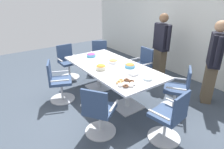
{
  "coord_description": "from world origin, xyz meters",
  "views": [
    {
      "loc": [
        3.22,
        -2.32,
        2.28
      ],
      "look_at": [
        0.0,
        0.0,
        0.55
      ],
      "focal_mm": 31.11,
      "sensor_mm": 36.0,
      "label": 1
    }
  ],
  "objects": [
    {
      "name": "snack_bowl_cookies",
      "position": [
        -0.15,
        0.14,
        0.79
      ],
      "size": [
        0.22,
        0.22,
        0.09
      ],
      "color": "white",
      "rests_on": "conference_table"
    },
    {
      "name": "office_chair_1",
      "position": [
        -0.19,
        1.1,
        0.41
      ],
      "size": [
        0.56,
        0.56,
        0.91
      ],
      "rotation": [
        0.0,
        0.0,
        -3.18
      ],
      "color": "silver",
      "rests_on": "ground"
    },
    {
      "name": "snack_bowl_chips_orange",
      "position": [
        0.03,
        -0.3,
        0.81
      ],
      "size": [
        0.22,
        0.22,
        0.12
      ],
      "color": "beige",
      "rests_on": "conference_table"
    },
    {
      "name": "snack_bowl_pretzels",
      "position": [
        0.29,
        0.27,
        0.79
      ],
      "size": [
        0.22,
        0.22,
        0.09
      ],
      "color": "#4C9EC6",
      "rests_on": "conference_table"
    },
    {
      "name": "snack_bowl_candy_mix",
      "position": [
        -0.83,
        -0.04,
        0.8
      ],
      "size": [
        0.23,
        0.23,
        0.09
      ],
      "color": "#4C9EC6",
      "rests_on": "conference_table"
    },
    {
      "name": "napkin_pile",
      "position": [
        0.64,
        0.06,
        0.78
      ],
      "size": [
        0.15,
        0.15,
        0.06
      ],
      "primitive_type": "cube",
      "color": "white",
      "rests_on": "conference_table"
    },
    {
      "name": "plate_stack",
      "position": [
        0.94,
        0.14,
        0.77
      ],
      "size": [
        0.18,
        0.18,
        0.04
      ],
      "color": "white",
      "rests_on": "conference_table"
    },
    {
      "name": "person_standing_0",
      "position": [
        -0.04,
        1.61,
        0.92
      ],
      "size": [
        0.61,
        0.32,
        1.77
      ],
      "rotation": [
        0.0,
        0.0,
        -3.39
      ],
      "color": "brown",
      "rests_on": "ground"
    },
    {
      "name": "office_chair_0",
      "position": [
        1.2,
        0.78,
        0.41
      ],
      "size": [
        0.75,
        0.75,
        0.91
      ],
      "rotation": [
        0.0,
        0.0,
        -4.1
      ],
      "color": "silver",
      "rests_on": "ground"
    },
    {
      "name": "office_chair_5",
      "position": [
        0.92,
        -0.93,
        0.41
      ],
      "size": [
        0.75,
        0.75,
        0.91
      ],
      "rotation": [
        0.0,
        0.0,
        0.6
      ],
      "color": "silver",
      "rests_on": "ground"
    },
    {
      "name": "conference_table",
      "position": [
        0.0,
        0.0,
        0.63
      ],
      "size": [
        2.4,
        1.2,
        0.75
      ],
      "color": "silver",
      "rests_on": "ground"
    },
    {
      "name": "ground_plane",
      "position": [
        0.0,
        0.0,
        -0.01
      ],
      "size": [
        10.0,
        10.0,
        0.01
      ],
      "primitive_type": "cube",
      "color": "#3D4754"
    },
    {
      "name": "office_chair_6",
      "position": [
        1.69,
        -0.1,
        0.41
      ],
      "size": [
        0.61,
        0.61,
        0.91
      ],
      "rotation": [
        0.0,
        0.0,
        1.71
      ],
      "color": "silver",
      "rests_on": "ground"
    },
    {
      "name": "office_chair_4",
      "position": [
        -0.56,
        -1.04,
        0.41
      ],
      "size": [
        0.71,
        0.71,
        0.91
      ],
      "rotation": [
        0.0,
        0.0,
        -0.4
      ],
      "color": "silver",
      "rests_on": "ground"
    },
    {
      "name": "office_chair_2",
      "position": [
        -1.45,
        0.58,
        0.41
      ],
      "size": [
        0.75,
        0.75,
        0.91
      ],
      "rotation": [
        0.0,
        0.0,
        -2.18
      ],
      "color": "silver",
      "rests_on": "ground"
    },
    {
      "name": "person_standing_1",
      "position": [
        1.38,
        1.59,
        0.92
      ],
      "size": [
        0.43,
        0.55,
        1.75
      ],
      "rotation": [
        0.0,
        0.0,
        -4.1
      ],
      "color": "brown",
      "rests_on": "ground"
    },
    {
      "name": "back_wall",
      "position": [
        0.0,
        2.4,
        1.4
      ],
      "size": [
        8.0,
        0.1,
        2.8
      ],
      "primitive_type": "cube",
      "color": "silver",
      "rests_on": "ground"
    },
    {
      "name": "office_chair_3",
      "position": [
        -1.61,
        -0.35,
        0.41
      ],
      "size": [
        0.54,
        0.54,
        0.91
      ],
      "rotation": [
        0.0,
        0.0,
        -1.56
      ],
      "color": "silver",
      "rests_on": "ground"
    },
    {
      "name": "donut_platter",
      "position": [
        0.87,
        -0.32,
        0.77
      ],
      "size": [
        0.36,
        0.36,
        0.04
      ],
      "color": "white",
      "rests_on": "conference_table"
    }
  ]
}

